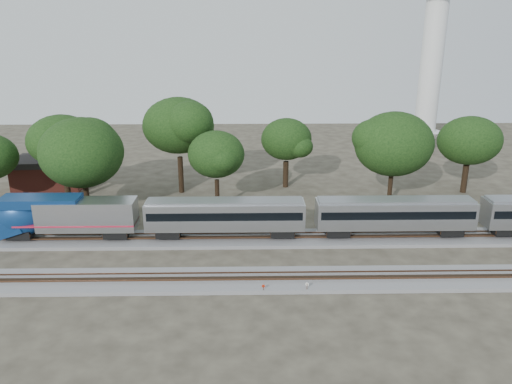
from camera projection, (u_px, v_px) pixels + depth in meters
ground at (247, 264)px, 52.65m from camera, size 160.00×160.00×0.00m
track_far at (247, 239)px, 58.28m from camera, size 160.00×5.00×0.73m
track_near at (247, 280)px, 48.79m from camera, size 160.00×5.00×0.73m
switch_stand_red at (263, 288)px, 46.47m from camera, size 0.31×0.07×0.98m
switch_stand_white at (307, 286)px, 46.61m from camera, size 0.35×0.07×1.10m
switch_lever at (327, 285)px, 47.88m from camera, size 0.57×0.45×0.30m
brick_building at (50, 173)px, 76.61m from camera, size 10.43×7.68×4.80m
tree_1 at (61, 141)px, 68.59m from camera, size 9.05×9.05×12.76m
tree_2 at (82, 153)px, 63.21m from camera, size 8.75×8.75×12.34m
tree_3 at (178, 125)px, 72.19m from camera, size 10.36×10.36×14.61m
tree_4 at (216, 154)px, 66.12m from camera, size 7.82×7.82×11.03m
tree_5 at (286, 139)px, 75.58m from camera, size 7.70×7.70×10.86m
tree_6 at (394, 144)px, 67.97m from camera, size 8.71×8.71×12.27m
tree_7 at (470, 141)px, 72.91m from camera, size 8.08×8.08×11.39m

